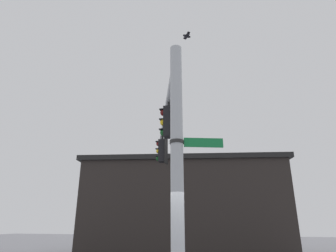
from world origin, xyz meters
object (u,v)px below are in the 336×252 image
street_name_sign (188,142)px  bird_flying (187,36)px  traffic_light_mid_inner (162,151)px  traffic_light_nearest_pole (168,122)px

street_name_sign → bird_flying: bird_flying is taller
traffic_light_mid_inner → bird_flying: bearing=-153.8°
traffic_light_nearest_pole → bird_flying: size_ratio=3.84×
traffic_light_nearest_pole → street_name_sign: size_ratio=1.08×
bird_flying → traffic_light_mid_inner: bearing=26.2°
traffic_light_nearest_pole → bird_flying: bird_flying is taller
traffic_light_nearest_pole → traffic_light_mid_inner: size_ratio=1.00×
bird_flying → street_name_sign: bearing=-170.8°
traffic_light_nearest_pole → traffic_light_mid_inner: same height
traffic_light_mid_inner → street_name_sign: traffic_light_mid_inner is taller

